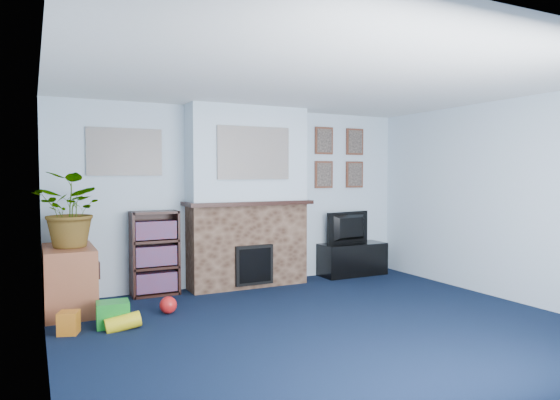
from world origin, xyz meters
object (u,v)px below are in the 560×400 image
sideboard (69,280)px  tv_stand (352,260)px  bookshelf (155,255)px  television (352,228)px

sideboard → tv_stand: bearing=4.1°
tv_stand → sideboard: size_ratio=1.09×
bookshelf → sideboard: size_ratio=1.14×
television → bookshelf: (-2.91, 0.06, -0.21)m
tv_stand → television: bearing=90.0°
tv_stand → television: (0.00, 0.02, 0.48)m
bookshelf → sideboard: bookshelf is taller
tv_stand → bookshelf: bearing=178.5°
sideboard → television: bearing=4.4°
tv_stand → television: television is taller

